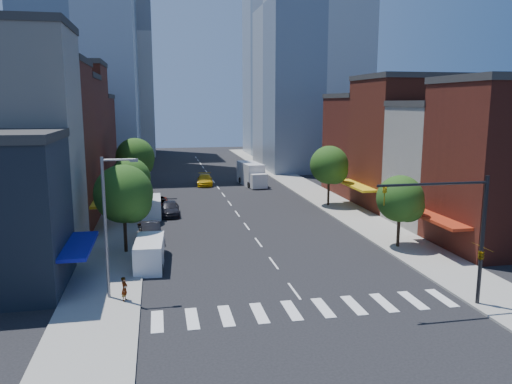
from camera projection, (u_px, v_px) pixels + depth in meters
ground at (294, 291)px, 33.27m from camera, size 220.00×220.00×0.00m
sidewalk_left at (131, 192)px, 69.48m from camera, size 5.00×120.00×0.15m
sidewalk_right at (303, 187)px, 74.27m from camera, size 5.00×120.00×0.15m
crosswalk at (307, 309)px, 30.38m from camera, size 19.00×3.00×0.01m
bldg_left_2 at (26, 149)px, 47.62m from camera, size 12.00×9.00×16.00m
bldg_left_3 at (45, 147)px, 55.91m from camera, size 12.00×8.00×15.00m
bldg_left_4 at (59, 133)px, 63.94m from camera, size 12.00×9.00×17.00m
bldg_left_5 at (72, 143)px, 73.47m from camera, size 12.00×10.00×13.00m
bldg_right_1 at (455, 166)px, 50.72m from camera, size 12.00×8.00×12.00m
bldg_right_2 at (412, 145)px, 59.14m from camera, size 12.00×10.00×15.00m
bldg_right_3 at (375, 146)px, 68.97m from camera, size 12.00×10.00×13.00m
tower_ne at (311, 5)px, 91.65m from camera, size 18.00×20.00×60.00m
tower_far_w at (112, 35)px, 116.57m from camera, size 18.00×18.00×56.00m
traffic_signal at (474, 241)px, 30.10m from camera, size 7.24×2.24×8.00m
streetlight at (108, 219)px, 31.04m from camera, size 2.25×0.25×9.00m
tree_left_near at (125, 196)px, 40.78m from camera, size 4.80×4.80×7.30m
tree_left_mid at (132, 180)px, 51.46m from camera, size 4.20×4.20×6.65m
tree_left_far at (136, 159)px, 64.85m from camera, size 5.00×5.00×7.75m
tree_right_near at (402, 201)px, 42.42m from camera, size 4.00×4.00×6.20m
tree_right_far at (331, 166)px, 59.67m from camera, size 4.60×4.60×7.20m
parked_car_front at (150, 255)px, 38.54m from camera, size 2.03×4.88×1.65m
parked_car_second at (151, 231)px, 45.52m from camera, size 2.18×5.07×1.63m
parked_car_third at (158, 204)px, 57.94m from camera, size 2.91×5.68×1.54m
parked_car_rear at (170, 209)px, 55.58m from camera, size 2.15×5.17×1.49m
cargo_van_near at (149, 254)px, 37.88m from camera, size 2.34×5.23×2.18m
cargo_van_far at (151, 207)px, 54.81m from camera, size 2.12×5.11×2.17m
taxi at (205, 180)px, 75.82m from camera, size 2.79×5.82×1.64m
traffic_car_oncoming at (258, 180)px, 77.13m from camera, size 1.71×3.97×1.27m
traffic_car_far at (249, 176)px, 80.69m from camera, size 1.79×4.16×1.40m
box_truck at (251, 175)px, 75.84m from camera, size 3.28×8.52×3.35m
pedestrian_near at (124, 289)px, 31.20m from camera, size 0.54×0.65×1.54m
pedestrian_far at (139, 232)px, 44.75m from camera, size 0.89×0.97×1.61m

